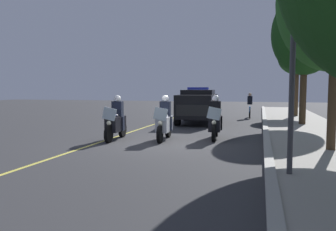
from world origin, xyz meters
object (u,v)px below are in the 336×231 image
Objects in this scene: police_suv at (198,105)px; cyclist_background at (250,106)px; police_motorcycle_lead_right at (164,122)px; traffic_light at (293,37)px; tree_mid_block at (336,0)px; tree_far_back at (305,34)px; police_motorcycle_lead_left at (116,122)px; police_motorcycle_trailing at (215,121)px; tree_behind_suv at (297,57)px.

police_suv is 4.94m from cyclist_background.
police_motorcycle_lead_right is 6.61m from traffic_light.
police_suv reaches higher than cyclist_background.
tree_mid_block reaches higher than cyclist_background.
tree_mid_block reaches higher than police_suv.
cyclist_background is (-4.08, 2.77, -0.22)m from police_suv.
police_suv is 6.75m from tree_far_back.
police_suv is at bearing 179.39° from police_motorcycle_lead_right.
police_motorcycle_trailing is at bearing 108.72° from police_motorcycle_lead_left.
cyclist_background is 0.25× the size of tree_far_back.
traffic_light is at bearing 20.27° from police_suv.
tree_far_back reaches higher than police_motorcycle_lead_right.
police_motorcycle_trailing is 1.22× the size of cyclist_background.
cyclist_background is at bearing -61.48° from tree_behind_suv.
tree_far_back is at bearing 133.47° from police_motorcycle_lead_left.
traffic_light is 17.00m from tree_behind_suv.
police_motorcycle_lead_left is at bearing -124.30° from traffic_light.
traffic_light is (5.33, 2.35, 2.37)m from police_motorcycle_trailing.
police_motorcycle_trailing is at bearing 113.42° from police_motorcycle_lead_right.
traffic_light reaches higher than cyclist_background.
police_motorcycle_lead_right is at bearing -0.61° from police_suv.
police_motorcycle_trailing is 9.95m from cyclist_background.
police_motorcycle_lead_left and police_motorcycle_lead_right have the same top height.
tree_far_back is at bearing 172.41° from traffic_light.
traffic_light is at bearing 42.71° from police_motorcycle_lead_right.
tree_behind_suv is (-1.66, 3.05, 3.26)m from cyclist_background.
tree_far_back is (-11.20, 1.49, 1.76)m from traffic_light.
tree_behind_suv is at bearing 118.52° from cyclist_background.
police_suv is at bearing -34.12° from cyclist_background.
tree_behind_suv reaches higher than police_motorcycle_trailing.
cyclist_background is at bearing 174.25° from police_motorcycle_trailing.
police_motorcycle_lead_right is 0.41× the size of tree_behind_suv.
cyclist_background is 4.76m from tree_behind_suv.
traffic_light is 0.61× the size of tree_mid_block.
tree_far_back is (-6.66, 5.68, 4.12)m from police_motorcycle_lead_right.
police_motorcycle_trailing reaches higher than cyclist_background.
police_motorcycle_trailing is 0.41× the size of tree_behind_suv.
cyclist_background is at bearing -174.94° from traffic_light.
police_motorcycle_trailing is 0.43× the size of police_suv.
police_motorcycle_lead_left is 8.44m from tree_mid_block.
police_suv is (-6.61, 0.07, 0.37)m from police_motorcycle_lead_right.
tree_mid_block reaches higher than police_motorcycle_lead_right.
cyclist_background is 12.67m from tree_mid_block.
police_motorcycle_lead_right is 2.01m from police_motorcycle_trailing.
tree_far_back reaches higher than police_motorcycle_lead_left.
police_motorcycle_lead_left is 7.31m from police_suv.
cyclist_background is 15.45m from traffic_light.
police_motorcycle_trailing is 8.13m from tree_far_back.
police_suv reaches higher than police_motorcycle_trailing.
police_motorcycle_lead_left is 1.87m from police_motorcycle_lead_right.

